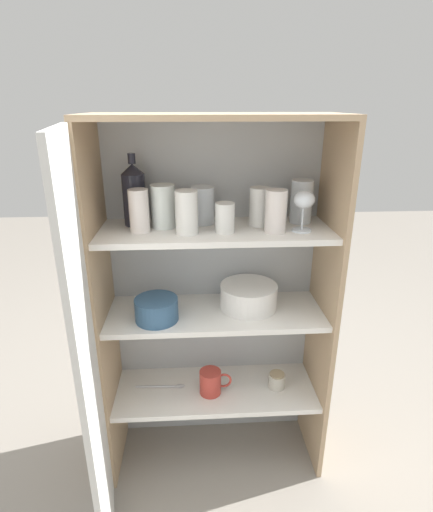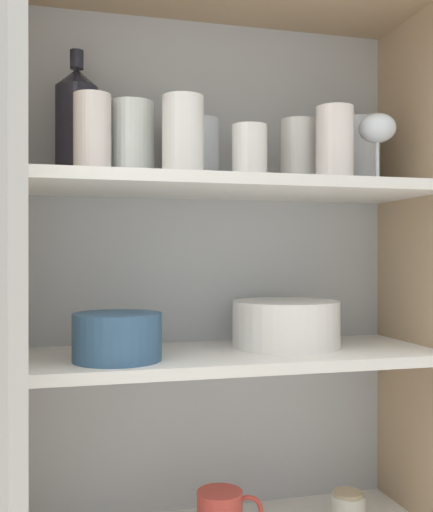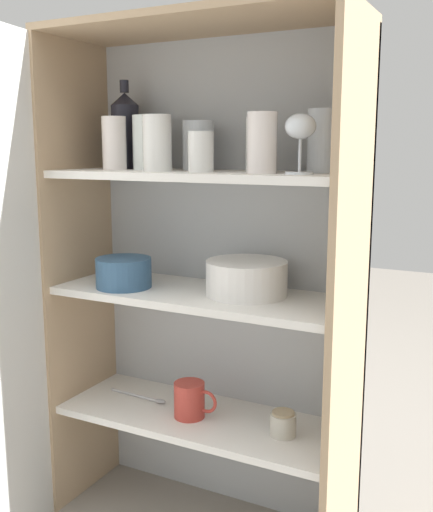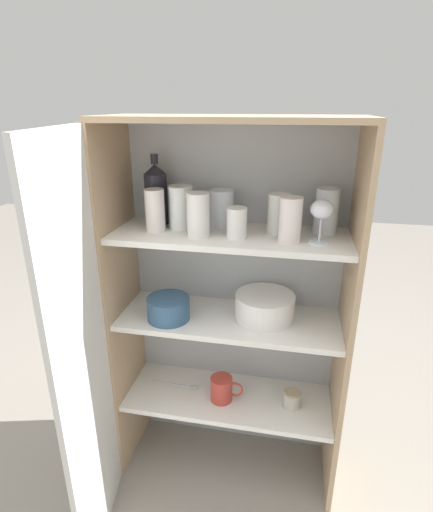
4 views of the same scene
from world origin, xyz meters
name	(u,v)px [view 4 (image 4 of 4)]	position (x,y,z in m)	size (l,w,h in m)	color
ground_plane	(221,488)	(0.00, 0.00, 0.00)	(8.00, 8.00, 0.00)	gray
cupboard_back_panel	(235,299)	(0.00, 0.29, 0.67)	(0.82, 0.02, 1.33)	#B2B7BC
cupboard_side_left	(125,307)	(-0.40, 0.14, 0.67)	(0.02, 0.32, 1.33)	tan
cupboard_side_right	(344,329)	(0.40, 0.14, 0.67)	(0.02, 0.32, 1.33)	tan
cupboard_top_panel	(231,119)	(0.00, 0.14, 1.34)	(0.82, 0.32, 0.02)	tan
shelf_board_lower	(228,398)	(0.00, 0.14, 0.31)	(0.78, 0.28, 0.02)	white
shelf_board_middle	(229,320)	(0.00, 0.14, 0.66)	(0.78, 0.28, 0.02)	white
shelf_board_upper	(230,236)	(0.00, 0.14, 0.97)	(0.78, 0.28, 0.02)	white
cupboard_door	(84,365)	(-0.37, -0.22, 0.67)	(0.09, 0.40, 1.33)	silver
tumbler_glass_0	(181,207)	(-0.18, 0.17, 1.06)	(0.08, 0.08, 0.15)	white
tumbler_glass_1	(326,211)	(0.31, 0.20, 1.06)	(0.08, 0.08, 0.15)	white
tumbler_glass_2	(155,210)	(-0.25, 0.12, 1.05)	(0.07, 0.07, 0.14)	silver
tumbler_glass_3	(290,220)	(0.19, 0.09, 1.05)	(0.07, 0.07, 0.14)	silver
tumbler_glass_4	(279,214)	(0.15, 0.18, 1.05)	(0.07, 0.07, 0.13)	white
tumbler_glass_5	(222,209)	(-0.04, 0.21, 1.05)	(0.08, 0.08, 0.13)	white
tumbler_glass_6	(198,215)	(-0.09, 0.10, 1.05)	(0.07, 0.07, 0.14)	white
tumbler_glass_7	(237,223)	(0.03, 0.10, 1.03)	(0.06, 0.06, 0.10)	white
wine_glass_0	(322,212)	(0.28, 0.10, 1.08)	(0.07, 0.07, 0.13)	white
wine_bottle	(156,194)	(-0.27, 0.21, 1.09)	(0.08, 0.08, 0.24)	black
plate_stack_white	(265,306)	(0.12, 0.17, 0.71)	(0.21, 0.21, 0.09)	white
mixing_bowl_large	(168,307)	(-0.21, 0.09, 0.71)	(0.15, 0.15, 0.08)	#33567A
coffee_mug_primary	(222,389)	(-0.02, 0.12, 0.37)	(0.13, 0.08, 0.10)	#BC3D33
storage_jar	(292,399)	(0.24, 0.14, 0.35)	(0.07, 0.07, 0.06)	beige
serving_spoon	(179,385)	(-0.20, 0.16, 0.32)	(0.20, 0.02, 0.01)	silver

